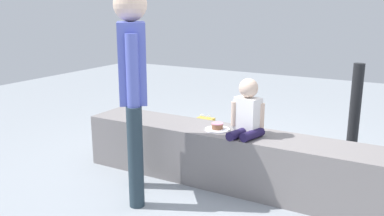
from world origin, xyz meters
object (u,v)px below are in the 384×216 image
Objects in this scene: child_seated at (247,111)px; adult_standing at (133,76)px; handbag_black_leather at (365,168)px; water_bottle_near_gift at (179,130)px; gift_bag at (206,127)px; cake_box_white at (250,161)px; cake_plate at (217,128)px; party_cup_red at (245,144)px.

adult_standing is (-0.75, -0.56, 0.32)m from child_seated.
handbag_black_leather is at bearing 39.61° from child_seated.
water_bottle_near_gift is at bearing 108.59° from adult_standing.
gift_bag is 0.85× the size of cake_box_white.
cake_box_white is (0.60, 1.04, -0.96)m from adult_standing.
water_bottle_near_gift is at bearing 155.40° from cake_box_white.
cake_plate is at bearing -44.66° from water_bottle_near_gift.
cake_box_white is at bearing 59.71° from adult_standing.
child_seated is 2.66× the size of water_bottle_near_gift.
handbag_black_leather is at bearing 31.77° from cake_plate.
child_seated is at bearing -67.53° from party_cup_red.
adult_standing reaches higher than water_bottle_near_gift.
cake_box_white is 1.04× the size of handbag_black_leather.
adult_standing is at bearing -120.29° from cake_box_white.
cake_plate is 1.23× the size of water_bottle_near_gift.
child_seated is 1.70× the size of gift_bag.
child_seated is 1.73m from water_bottle_near_gift.
child_seated is 0.34m from cake_plate.
adult_standing is 5.96× the size of gift_bag.
child_seated is at bearing -72.75° from cake_box_white.
cake_box_white is 1.06m from handbag_black_leather.
handbag_black_leather is at bearing -10.82° from party_cup_red.
cake_box_white reaches higher than party_cup_red.
party_cup_red is 0.37× the size of handbag_black_leather.
handbag_black_leather is (1.28, -0.25, 0.06)m from party_cup_red.
child_seated is 2.16× the size of cake_plate.
handbag_black_leather is (1.63, 1.29, -0.91)m from adult_standing.
cake_box_white is (1.13, -0.52, -0.02)m from water_bottle_near_gift.
gift_bag is 1.90m from handbag_black_leather.
cake_plate is 1.07m from party_cup_red.
child_seated reaches higher than cake_box_white.
child_seated reaches higher than water_bottle_near_gift.
handbag_black_leather is at bearing 38.32° from adult_standing.
handbag_black_leather is (1.86, -0.39, -0.01)m from gift_bag.
party_cup_red is (0.87, -0.02, -0.02)m from water_bottle_near_gift.
cake_box_white is at bearing -24.60° from water_bottle_near_gift.
cake_plate is at bearing 178.18° from child_seated.
handbag_black_leather is at bearing -6.92° from water_bottle_near_gift.
water_bottle_near_gift is 0.87m from party_cup_red.
adult_standing is 7.56× the size of cake_plate.
water_bottle_near_gift is (-0.30, -0.13, -0.04)m from gift_bag.
cake_box_white is (0.26, -0.50, 0.01)m from party_cup_red.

